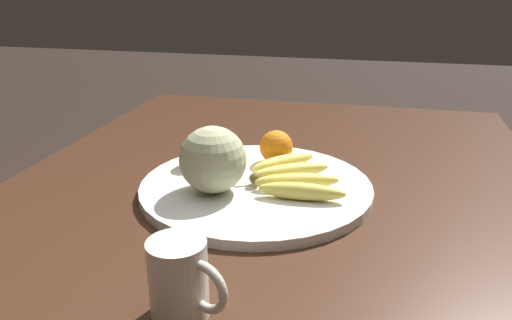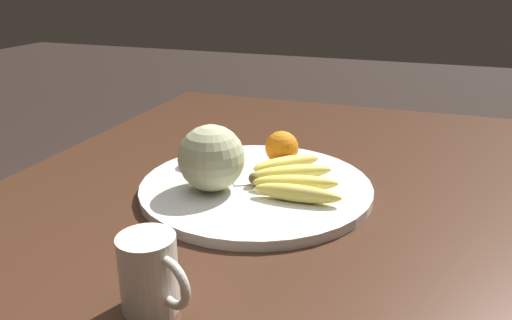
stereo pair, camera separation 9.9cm
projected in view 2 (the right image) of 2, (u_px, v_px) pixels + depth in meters
The scene contains 10 objects.
kitchen_table at pixel (270, 229), 1.03m from camera, with size 1.54×1.14×0.71m.
fruit_bowl at pixel (256, 187), 1.01m from camera, with size 0.47×0.47×0.02m.
melon at pixel (211, 158), 0.96m from camera, with size 0.13×0.13×0.13m.
banana_bunch at pixel (292, 178), 0.99m from camera, with size 0.23×0.21×0.03m.
orange_front_left at pixel (282, 148), 1.10m from camera, with size 0.07×0.07×0.07m.
orange_front_right at pixel (219, 147), 1.13m from camera, with size 0.06×0.06×0.06m.
orange_mid_center at pixel (230, 154), 1.08m from camera, with size 0.06×0.06×0.06m.
orange_back_left at pixel (199, 151), 1.10m from camera, with size 0.06×0.06×0.06m.
produce_tag at pixel (239, 177), 1.03m from camera, with size 0.09×0.07×0.00m.
ceramic_mug at pixel (150, 274), 0.65m from camera, with size 0.08×0.11×0.11m.
Camera 2 is at (-0.87, -0.28, 1.13)m, focal length 35.00 mm.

